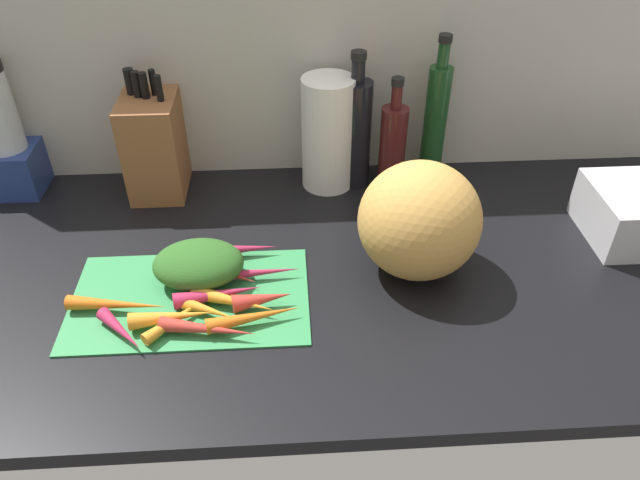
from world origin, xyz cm
name	(u,v)px	position (x,y,z in cm)	size (l,w,h in cm)	color
ground_plane	(331,269)	(0.00, 0.00, -1.50)	(170.00, 80.00, 3.00)	black
wall_back	(319,44)	(0.00, 38.50, 30.00)	(170.00, 3.00, 60.00)	#BCB7AD
cutting_board	(190,298)	(-26.38, -8.74, 0.40)	(43.01, 25.81, 0.80)	#338C4C
carrot_0	(172,317)	(-28.53, -15.57, 2.35)	(3.10, 3.10, 14.28)	orange
carrot_1	(244,249)	(-16.95, 2.80, 2.13)	(2.67, 2.67, 12.99)	#B2264C
carrot_2	(254,317)	(-14.47, -16.27, 2.18)	(2.77, 2.77, 16.52)	orange
carrot_3	(220,271)	(-21.24, -3.76, 2.15)	(2.69, 2.69, 15.31)	red
carrot_4	(233,301)	(-18.29, -12.12, 2.26)	(2.92, 2.92, 15.44)	orange
carrot_5	(262,299)	(-13.07, -12.19, 2.49)	(3.38, 3.38, 10.63)	red
carrot_6	(218,294)	(-21.00, -10.32, 2.35)	(3.11, 3.11, 15.77)	#B2264C
carrot_7	(253,273)	(-14.89, -4.53, 2.08)	(2.56, 2.56, 17.85)	#B2264C
carrot_8	(121,330)	(-36.80, -17.88, 2.02)	(2.44, 2.44, 11.61)	#B2264C
carrot_9	(208,310)	(-22.62, -13.88, 2.02)	(2.44, 2.44, 10.63)	orange
carrot_10	(178,317)	(-27.52, -15.30, 1.93)	(2.26, 2.26, 14.17)	orange
carrot_11	(116,304)	(-38.71, -11.67, 2.16)	(2.71, 2.71, 17.61)	orange
carrot_12	(208,329)	(-22.15, -18.65, 2.16)	(2.73, 2.73, 16.62)	red
carrot_greens_pile	(198,264)	(-24.90, -3.98, 4.35)	(16.78, 12.90, 7.10)	#2D6023
winter_squash	(419,221)	(16.03, -2.28, 11.18)	(22.76, 22.06, 22.35)	gold
knife_block	(155,144)	(-36.94, 30.06, 11.39)	(11.85, 16.85, 27.76)	brown
blender_appliance	(3,139)	(-69.76, 31.44, 12.93)	(12.07, 12.07, 29.98)	navy
paper_towel_roll	(328,134)	(1.45, 29.50, 12.86)	(11.66, 11.66, 25.73)	white
bottle_0	(356,131)	(7.73, 29.75, 13.12)	(6.93, 6.93, 31.29)	black
bottle_1	(393,146)	(15.85, 27.52, 10.47)	(6.02, 6.02, 26.36)	#471919
bottle_2	(435,121)	(25.84, 31.35, 14.46)	(5.25, 5.25, 33.85)	#19421E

